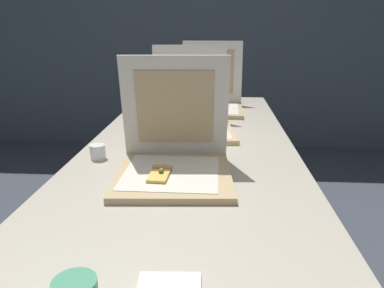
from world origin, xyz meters
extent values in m
cube|color=#4C5660|center=(0.00, 2.89, 1.30)|extent=(10.00, 0.10, 2.60)
cube|color=#BCB29E|center=(0.00, 0.62, 0.71)|extent=(0.88, 2.24, 0.03)
cylinder|color=gray|center=(-0.37, 1.66, 0.35)|extent=(0.04, 0.04, 0.70)
cylinder|color=gray|center=(0.37, 1.66, 0.35)|extent=(0.04, 0.04, 0.70)
cube|color=tan|center=(-0.03, 0.25, 0.74)|extent=(0.40, 0.40, 0.02)
cube|color=silver|center=(-0.04, 0.25, 0.75)|extent=(0.31, 0.31, 0.00)
cube|color=silver|center=(-0.04, 0.40, 0.94)|extent=(0.38, 0.10, 0.37)
cube|color=tan|center=(-0.04, 0.40, 0.94)|extent=(0.28, 0.07, 0.27)
cube|color=#EAC156|center=(-0.07, 0.21, 0.76)|extent=(0.07, 0.11, 0.01)
cube|color=tan|center=(-0.07, 0.27, 0.76)|extent=(0.07, 0.03, 0.02)
sphere|color=orange|center=(-0.07, 0.23, 0.77)|extent=(0.02, 0.02, 0.02)
sphere|color=#2D6628|center=(-0.06, 0.22, 0.77)|extent=(0.02, 0.02, 0.02)
cube|color=tan|center=(0.00, 0.79, 0.74)|extent=(0.42, 0.42, 0.02)
cube|color=silver|center=(-0.01, 0.79, 0.75)|extent=(0.38, 0.38, 0.00)
cube|color=silver|center=(-0.03, 1.01, 0.94)|extent=(0.39, 0.12, 0.37)
cube|color=tan|center=(-0.03, 1.00, 0.93)|extent=(0.28, 0.08, 0.27)
cube|color=#E5B74C|center=(0.03, 0.73, 0.76)|extent=(0.13, 0.15, 0.01)
cube|color=tan|center=(0.00, 0.78, 0.76)|extent=(0.08, 0.07, 0.02)
sphere|color=red|center=(0.03, 0.75, 0.77)|extent=(0.02, 0.02, 0.02)
sphere|color=red|center=(0.03, 0.73, 0.77)|extent=(0.02, 0.02, 0.02)
cube|color=tan|center=(0.07, 1.27, 0.74)|extent=(0.39, 0.39, 0.02)
cube|color=silver|center=(0.08, 1.26, 0.75)|extent=(0.32, 0.32, 0.00)
cube|color=silver|center=(0.08, 1.49, 0.94)|extent=(0.38, 0.08, 0.37)
cube|color=tan|center=(0.08, 1.48, 0.94)|extent=(0.27, 0.05, 0.27)
cube|color=#E0B266|center=(0.06, 1.21, 0.76)|extent=(0.07, 0.13, 0.01)
cube|color=tan|center=(0.06, 1.28, 0.76)|extent=(0.07, 0.03, 0.02)
sphere|color=red|center=(0.07, 1.21, 0.77)|extent=(0.02, 0.02, 0.02)
cylinder|color=white|center=(-0.25, 1.01, 0.76)|extent=(0.06, 0.06, 0.06)
cylinder|color=white|center=(-0.34, 0.42, 0.76)|extent=(0.06, 0.06, 0.06)
camera|label=1|loc=(0.11, -0.87, 1.22)|focal=34.39mm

